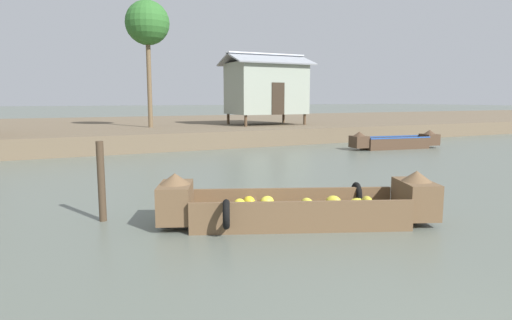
{
  "coord_description": "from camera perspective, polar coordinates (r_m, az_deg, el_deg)",
  "views": [
    {
      "loc": [
        -3.24,
        -0.95,
        2.34
      ],
      "look_at": [
        0.94,
        7.57,
        1.01
      ],
      "focal_mm": 30.71,
      "sensor_mm": 36.0,
      "label": 1
    }
  ],
  "objects": [
    {
      "name": "palm_tree_mid",
      "position": [
        24.68,
        -13.97,
        16.8
      ],
      "size": [
        2.3,
        2.3,
        6.63
      ],
      "color": "brown",
      "rests_on": "riverbank_strip"
    },
    {
      "name": "banana_boat",
      "position": [
        8.32,
        5.41,
        -5.97
      ],
      "size": [
        5.14,
        2.94,
        0.99
      ],
      "color": "brown",
      "rests_on": "ground"
    },
    {
      "name": "mooring_post",
      "position": [
        8.88,
        -19.5,
        -2.66
      ],
      "size": [
        0.14,
        0.14,
        1.55
      ],
      "primitive_type": "cylinder",
      "color": "#423323",
      "rests_on": "ground"
    },
    {
      "name": "riverbank_strip",
      "position": [
        29.23,
        -19.75,
        3.71
      ],
      "size": [
        160.0,
        20.0,
        0.82
      ],
      "primitive_type": "cube",
      "color": "brown",
      "rests_on": "ground"
    },
    {
      "name": "stilt_house_mid_right",
      "position": [
        26.26,
        1.33,
        9.4
      ],
      "size": [
        4.94,
        3.42,
        4.17
      ],
      "color": "#4C3826",
      "rests_on": "riverbank_strip"
    },
    {
      "name": "ground_plane",
      "position": [
        11.65,
        -9.47,
        -3.74
      ],
      "size": [
        300.0,
        300.0,
        0.0
      ],
      "primitive_type": "plane",
      "color": "#596056"
    },
    {
      "name": "fishing_skiff_distant",
      "position": [
        21.74,
        17.67,
        2.26
      ],
      "size": [
        4.6,
        1.45,
        0.85
      ],
      "color": "#473323",
      "rests_on": "ground"
    }
  ]
}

